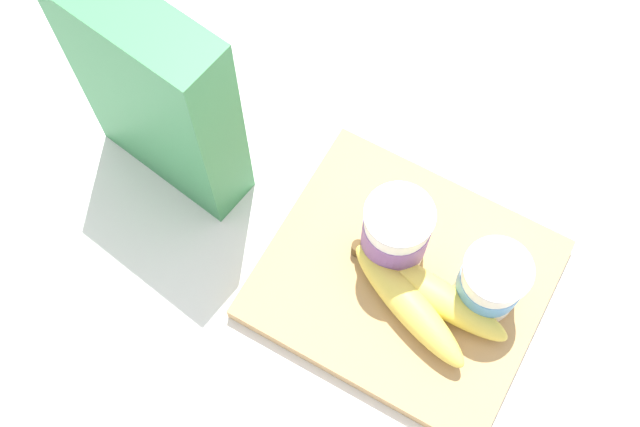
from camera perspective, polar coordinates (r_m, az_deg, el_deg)
name	(u,v)px	position (r m, az deg, el deg)	size (l,w,h in m)	color
ground_plane	(403,282)	(0.87, 6.04, -4.98)	(2.40, 2.40, 0.00)	silver
cutting_board	(404,279)	(0.86, 6.10, -4.76)	(0.29, 0.26, 0.02)	tan
cereal_box	(158,98)	(0.82, -11.72, 8.22)	(0.18, 0.06, 0.27)	#38844C
yogurt_cup_front	(396,233)	(0.81, 5.52, -1.43)	(0.07, 0.07, 0.10)	white
yogurt_cup_back	(491,282)	(0.82, 12.31, -4.91)	(0.07, 0.07, 0.08)	white
banana_bunch	(419,298)	(0.82, 7.19, -6.12)	(0.19, 0.10, 0.04)	#F0D350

